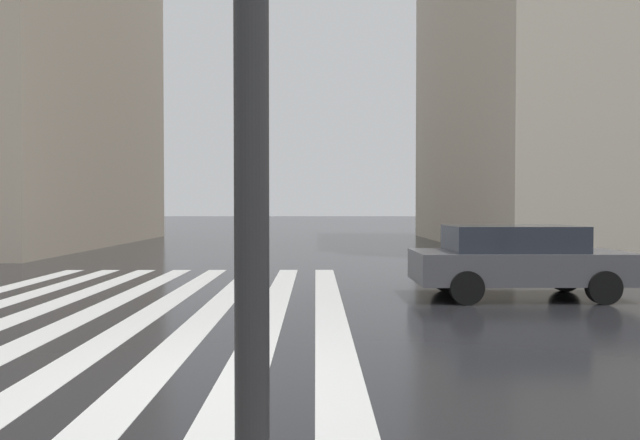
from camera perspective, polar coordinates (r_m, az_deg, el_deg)
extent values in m
plane|color=black|center=(6.11, -11.61, -15.58)|extent=(220.00, 220.00, 0.00)
cube|color=silver|center=(9.90, 1.00, -9.01)|extent=(13.00, 0.50, 0.01)
cube|color=silver|center=(9.92, -4.85, -8.98)|extent=(13.00, 0.50, 0.01)
cube|color=silver|center=(10.05, -10.62, -8.87)|extent=(13.00, 0.50, 0.01)
cube|color=silver|center=(10.27, -16.18, -8.68)|extent=(13.00, 0.50, 0.01)
cube|color=silver|center=(10.58, -21.46, -8.42)|extent=(13.00, 0.50, 0.01)
cube|color=silver|center=(10.98, -26.39, -8.12)|extent=(13.00, 0.50, 0.01)
cylinder|color=#232326|center=(1.98, -6.77, 2.76)|extent=(0.12, 0.12, 3.34)
cube|color=#4C4C51|center=(11.98, 19.08, -4.36)|extent=(1.75, 4.10, 0.60)
cube|color=#232833|center=(11.89, 18.42, -1.74)|extent=(1.54, 2.46, 0.50)
cylinder|color=black|center=(13.23, 23.00, -5.17)|extent=(0.20, 0.62, 0.62)
cylinder|color=black|center=(11.74, 26.22, -6.00)|extent=(0.20, 0.62, 0.62)
cylinder|color=black|center=(12.45, 12.34, -5.49)|extent=(0.20, 0.62, 0.62)
cylinder|color=black|center=(10.86, 14.27, -6.49)|extent=(0.20, 0.62, 0.62)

